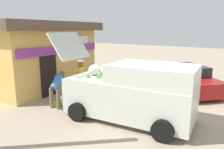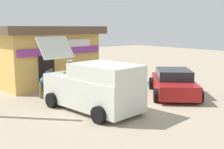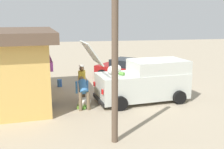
{
  "view_description": "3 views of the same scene",
  "coord_description": "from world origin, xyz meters",
  "px_view_note": "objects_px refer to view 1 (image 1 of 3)",
  "views": [
    {
      "loc": [
        -7.02,
        -3.2,
        2.98
      ],
      "look_at": [
        0.28,
        2.02,
        1.08
      ],
      "focal_mm": 34.49,
      "sensor_mm": 36.0,
      "label": 1
    },
    {
      "loc": [
        -7.33,
        -8.67,
        3.25
      ],
      "look_at": [
        0.54,
        1.12,
        1.15
      ],
      "focal_mm": 44.91,
      "sensor_mm": 36.0,
      "label": 2
    },
    {
      "loc": [
        -12.74,
        3.98,
        3.91
      ],
      "look_at": [
        0.56,
        1.44,
        0.95
      ],
      "focal_mm": 42.76,
      "sensor_mm": 36.0,
      "label": 3
    }
  ],
  "objects_px": {
    "storefront_bar": "(36,54)",
    "parked_sedan": "(185,79)",
    "delivery_van": "(133,92)",
    "paint_bucket": "(101,79)",
    "unloaded_banana_pile": "(65,101)",
    "vendor_standing": "(81,77)",
    "customer_bending": "(57,86)"
  },
  "relations": [
    {
      "from": "paint_bucket",
      "to": "delivery_van",
      "type": "bearing_deg",
      "value": -130.23
    },
    {
      "from": "parked_sedan",
      "to": "vendor_standing",
      "type": "bearing_deg",
      "value": 140.08
    },
    {
      "from": "parked_sedan",
      "to": "unloaded_banana_pile",
      "type": "relative_size",
      "value": 5.24
    },
    {
      "from": "delivery_van",
      "to": "unloaded_banana_pile",
      "type": "distance_m",
      "value": 3.01
    },
    {
      "from": "customer_bending",
      "to": "unloaded_banana_pile",
      "type": "relative_size",
      "value": 1.72
    },
    {
      "from": "storefront_bar",
      "to": "customer_bending",
      "type": "distance_m",
      "value": 3.78
    },
    {
      "from": "vendor_standing",
      "to": "customer_bending",
      "type": "height_order",
      "value": "vendor_standing"
    },
    {
      "from": "storefront_bar",
      "to": "parked_sedan",
      "type": "xyz_separation_m",
      "value": [
        3.6,
        -6.62,
        -1.13
      ]
    },
    {
      "from": "parked_sedan",
      "to": "customer_bending",
      "type": "xyz_separation_m",
      "value": [
        -5.12,
        3.27,
        0.23
      ]
    },
    {
      "from": "storefront_bar",
      "to": "paint_bucket",
      "type": "distance_m",
      "value": 3.73
    },
    {
      "from": "customer_bending",
      "to": "paint_bucket",
      "type": "relative_size",
      "value": 3.31
    },
    {
      "from": "storefront_bar",
      "to": "delivery_van",
      "type": "xyz_separation_m",
      "value": [
        -0.87,
        -6.29,
        -0.78
      ]
    },
    {
      "from": "storefront_bar",
      "to": "vendor_standing",
      "type": "bearing_deg",
      "value": -94.36
    },
    {
      "from": "customer_bending",
      "to": "unloaded_banana_pile",
      "type": "height_order",
      "value": "customer_bending"
    },
    {
      "from": "parked_sedan",
      "to": "paint_bucket",
      "type": "relative_size",
      "value": 10.1
    },
    {
      "from": "vendor_standing",
      "to": "customer_bending",
      "type": "distance_m",
      "value": 1.27
    },
    {
      "from": "storefront_bar",
      "to": "parked_sedan",
      "type": "distance_m",
      "value": 7.62
    },
    {
      "from": "delivery_van",
      "to": "unloaded_banana_pile",
      "type": "xyz_separation_m",
      "value": [
        -0.38,
        2.89,
        -0.76
      ]
    },
    {
      "from": "delivery_van",
      "to": "paint_bucket",
      "type": "bearing_deg",
      "value": 49.77
    },
    {
      "from": "storefront_bar",
      "to": "unloaded_banana_pile",
      "type": "distance_m",
      "value": 3.94
    },
    {
      "from": "customer_bending",
      "to": "paint_bucket",
      "type": "height_order",
      "value": "customer_bending"
    },
    {
      "from": "vendor_standing",
      "to": "customer_bending",
      "type": "relative_size",
      "value": 1.23
    },
    {
      "from": "parked_sedan",
      "to": "paint_bucket",
      "type": "height_order",
      "value": "parked_sedan"
    },
    {
      "from": "parked_sedan",
      "to": "vendor_standing",
      "type": "height_order",
      "value": "vendor_standing"
    },
    {
      "from": "unloaded_banana_pile",
      "to": "paint_bucket",
      "type": "xyz_separation_m",
      "value": [
        3.73,
        1.08,
        0.02
      ]
    },
    {
      "from": "customer_bending",
      "to": "paint_bucket",
      "type": "bearing_deg",
      "value": 14.27
    },
    {
      "from": "unloaded_banana_pile",
      "to": "paint_bucket",
      "type": "height_order",
      "value": "same"
    },
    {
      "from": "parked_sedan",
      "to": "unloaded_banana_pile",
      "type": "xyz_separation_m",
      "value": [
        -4.85,
        3.21,
        -0.41
      ]
    },
    {
      "from": "delivery_van",
      "to": "paint_bucket",
      "type": "height_order",
      "value": "delivery_van"
    },
    {
      "from": "delivery_van",
      "to": "customer_bending",
      "type": "height_order",
      "value": "delivery_van"
    },
    {
      "from": "parked_sedan",
      "to": "unloaded_banana_pile",
      "type": "bearing_deg",
      "value": 146.46
    },
    {
      "from": "parked_sedan",
      "to": "unloaded_banana_pile",
      "type": "distance_m",
      "value": 5.83
    }
  ]
}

